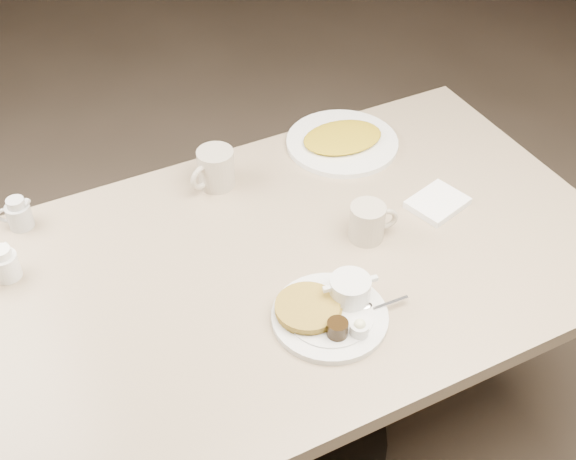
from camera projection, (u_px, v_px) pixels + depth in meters
name	position (u px, v px, depth m)	size (l,w,h in m)	color
diner_table	(292.00, 308.00, 1.82)	(1.50, 0.90, 0.75)	tan
main_plate	(331.00, 309.00, 1.56)	(0.31, 0.28, 0.07)	silver
coffee_mug_near	(368.00, 222.00, 1.72)	(0.12, 0.10, 0.09)	#B4AA95
napkin	(437.00, 203.00, 1.83)	(0.16, 0.14, 0.02)	white
coffee_mug_far	(215.00, 169.00, 1.87)	(0.14, 0.12, 0.10)	#B5AB98
creamer_left	(4.00, 264.00, 1.63)	(0.08, 0.08, 0.08)	white
creamer_right	(18.00, 214.00, 1.76)	(0.08, 0.07, 0.08)	#BCBCB9
hash_plate	(342.00, 141.00, 2.02)	(0.32, 0.32, 0.04)	white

